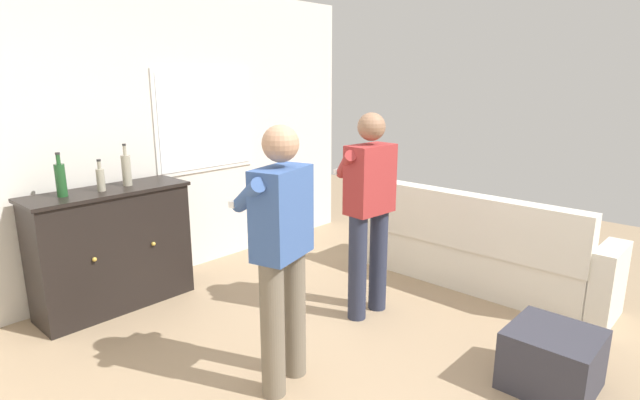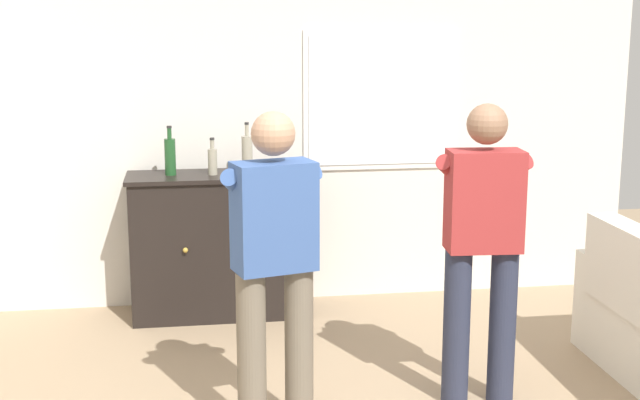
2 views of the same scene
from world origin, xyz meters
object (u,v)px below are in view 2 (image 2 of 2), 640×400
object	(u,v)px
bottle_wine_green	(247,153)
person_standing_right	(482,239)
bottle_spirits_clear	(170,156)
person_standing_left	(274,258)
sideboard_cabinet	(221,245)
bottle_liquor_amber	(213,160)

from	to	relation	value
bottle_wine_green	person_standing_right	bearing A→B (deg)	-55.83
bottle_spirits_clear	person_standing_right	size ratio (longest dim) A/B	0.21
person_standing_left	bottle_wine_green	bearing A→B (deg)	89.84
sideboard_cabinet	bottle_liquor_amber	distance (m)	0.62
bottle_liquor_amber	bottle_spirits_clear	size ratio (longest dim) A/B	0.76
person_standing_right	bottle_liquor_amber	bearing A→B (deg)	130.17
person_standing_right	bottle_spirits_clear	bearing A→B (deg)	134.95
person_standing_left	person_standing_right	world-z (taller)	same
bottle_wine_green	person_standing_left	xyz separation A→B (m)	(-0.01, -1.92, -0.24)
bottle_wine_green	person_standing_right	distance (m)	2.08
sideboard_cabinet	bottle_spirits_clear	size ratio (longest dim) A/B	3.77
sideboard_cabinet	bottle_spirits_clear	world-z (taller)	bottle_spirits_clear
bottle_spirits_clear	bottle_liquor_amber	bearing A→B (deg)	-7.05
sideboard_cabinet	bottle_liquor_amber	bearing A→B (deg)	-152.82
sideboard_cabinet	person_standing_right	distance (m)	2.21
bottle_spirits_clear	person_standing_right	world-z (taller)	person_standing_right
bottle_spirits_clear	person_standing_left	size ratio (longest dim) A/B	0.21
bottle_wine_green	sideboard_cabinet	bearing A→B (deg)	-174.43
bottle_wine_green	bottle_liquor_amber	world-z (taller)	bottle_wine_green
bottle_liquor_amber	person_standing_left	xyz separation A→B (m)	(0.24, -1.88, -0.20)
sideboard_cabinet	bottle_liquor_amber	world-z (taller)	bottle_liquor_amber
person_standing_left	person_standing_right	distance (m)	1.18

